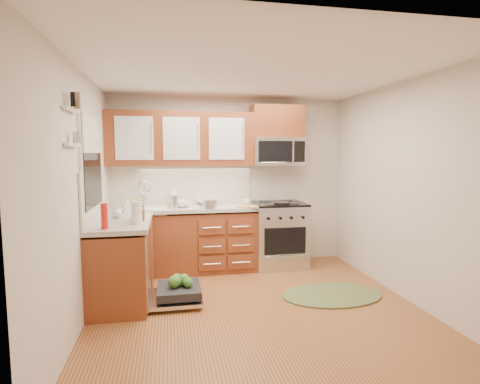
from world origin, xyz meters
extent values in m
plane|color=brown|center=(0.00, 0.00, 0.00)|extent=(3.50, 3.50, 0.00)
plane|color=white|center=(0.00, 0.00, 2.50)|extent=(3.50, 3.50, 0.00)
cube|color=beige|center=(0.00, 1.75, 1.25)|extent=(3.50, 0.04, 2.50)
cube|color=beige|center=(0.00, -1.75, 1.25)|extent=(3.50, 0.04, 2.50)
cube|color=beige|center=(-1.75, 0.00, 1.25)|extent=(0.04, 3.50, 2.50)
cube|color=beige|center=(1.75, 0.00, 1.25)|extent=(0.04, 3.50, 2.50)
cube|color=maroon|center=(-0.73, 1.45, 0.42)|extent=(2.05, 0.60, 0.85)
cube|color=maroon|center=(-1.45, 0.52, 0.42)|extent=(0.60, 1.25, 0.85)
cube|color=#BBB4AB|center=(-0.72, 1.44, 0.90)|extent=(2.07, 0.64, 0.05)
cube|color=#BBB4AB|center=(-1.44, 0.53, 0.90)|extent=(0.64, 1.27, 0.05)
cube|color=beige|center=(-0.73, 1.74, 1.21)|extent=(2.05, 0.02, 0.57)
cube|color=beige|center=(-1.74, 0.52, 1.21)|extent=(0.02, 1.25, 0.57)
cube|color=maroon|center=(0.68, 1.57, 2.13)|extent=(0.76, 0.35, 0.47)
cube|color=white|center=(-1.71, 0.50, 1.88)|extent=(0.02, 0.96, 0.40)
cube|color=white|center=(-1.72, -0.35, 2.05)|extent=(0.04, 0.40, 0.03)
cube|color=white|center=(-1.72, -0.35, 1.75)|extent=(0.04, 0.40, 0.03)
cylinder|color=black|center=(0.65, 1.18, 0.97)|extent=(0.27, 0.27, 0.04)
cylinder|color=silver|center=(-0.37, 1.22, 0.99)|extent=(0.24, 0.24, 0.12)
cube|color=tan|center=(0.18, 1.22, 0.94)|extent=(0.36, 0.30, 0.02)
cylinder|color=silver|center=(-0.84, 1.31, 1.01)|extent=(0.15, 0.15, 0.18)
cylinder|color=white|center=(-1.25, 0.24, 1.05)|extent=(0.12, 0.12, 0.24)
cylinder|color=gold|center=(-1.25, 0.58, 1.04)|extent=(0.09, 0.09, 0.23)
cylinder|color=red|center=(-1.54, 0.04, 1.05)|extent=(0.08, 0.08, 0.26)
cube|color=brown|center=(-1.25, 0.45, 0.99)|extent=(0.14, 0.10, 0.13)
cube|color=blue|center=(-1.25, 0.70, 1.00)|extent=(0.10, 0.08, 0.14)
imported|color=#999999|center=(-0.37, 1.60, 0.96)|extent=(0.29, 0.29, 0.07)
imported|color=#999999|center=(-0.76, 1.42, 0.97)|extent=(0.31, 0.31, 0.09)
imported|color=#999999|center=(0.19, 1.42, 0.97)|extent=(0.12, 0.12, 0.09)
imported|color=#999999|center=(-0.86, 1.55, 1.08)|extent=(0.12, 0.12, 0.31)
imported|color=#999999|center=(-1.44, 1.05, 1.03)|extent=(0.11, 0.11, 0.20)
imported|color=#999999|center=(-1.51, 0.68, 1.00)|extent=(0.14, 0.14, 0.15)
camera|label=1|loc=(-0.90, -3.82, 1.68)|focal=28.00mm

